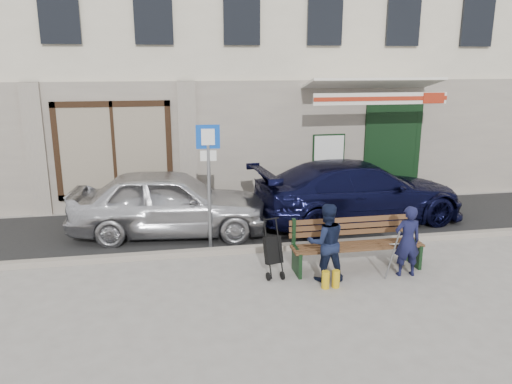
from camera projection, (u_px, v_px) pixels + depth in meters
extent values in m
plane|color=#9E9991|center=(288.00, 282.00, 8.53)|extent=(80.00, 80.00, 0.00)
cube|color=#282828|center=(255.00, 225.00, 11.48)|extent=(60.00, 3.20, 0.01)
cube|color=#9E9384|center=(270.00, 248.00, 9.94)|extent=(60.00, 0.18, 0.12)
cube|color=beige|center=(224.00, 17.00, 15.36)|extent=(20.00, 7.00, 10.00)
cube|color=#9E9384|center=(242.00, 144.00, 12.85)|extent=(20.00, 0.12, 3.20)
cube|color=maroon|center=(115.00, 149.00, 12.36)|extent=(2.50, 0.12, 2.00)
cube|color=black|center=(392.00, 151.00, 13.56)|extent=(1.60, 0.10, 2.60)
cube|color=black|center=(384.00, 152.00, 14.04)|extent=(1.25, 0.90, 2.40)
cube|color=white|center=(329.00, 148.00, 13.18)|extent=(0.80, 0.03, 0.65)
cube|color=white|center=(368.00, 85.00, 12.71)|extent=(3.40, 1.72, 0.42)
cube|color=white|center=(381.00, 99.00, 11.97)|extent=(3.40, 0.05, 0.28)
cube|color=#9C2613|center=(382.00, 99.00, 11.94)|extent=(3.40, 0.02, 0.10)
imported|color=silver|center=(170.00, 202.00, 10.75)|extent=(4.40, 2.16, 1.44)
imported|color=black|center=(359.00, 192.00, 11.58)|extent=(5.18, 2.53, 1.45)
cylinder|color=gray|center=(209.00, 190.00, 9.85)|extent=(0.07, 0.07, 2.40)
cube|color=#0C43B2|center=(208.00, 137.00, 9.58)|extent=(0.46, 0.06, 0.46)
cube|color=white|center=(208.00, 137.00, 9.55)|extent=(0.26, 0.04, 0.31)
cube|color=white|center=(208.00, 156.00, 9.67)|extent=(0.31, 0.05, 0.20)
cube|color=brown|center=(357.00, 246.00, 8.96)|extent=(2.40, 0.50, 0.04)
cube|color=brown|center=(353.00, 226.00, 9.15)|extent=(2.40, 0.10, 0.36)
cube|color=#16321A|center=(297.00, 262.00, 8.82)|extent=(0.06, 0.50, 0.45)
cube|color=#16321A|center=(414.00, 253.00, 9.21)|extent=(0.06, 0.50, 0.45)
cube|color=white|center=(399.00, 244.00, 8.99)|extent=(0.34, 0.25, 0.11)
cylinder|color=gray|center=(392.00, 256.00, 8.37)|extent=(0.07, 0.34, 0.96)
cylinder|color=gold|center=(326.00, 280.00, 8.28)|extent=(0.13, 0.13, 0.30)
cylinder|color=gold|center=(336.00, 279.00, 8.31)|extent=(0.13, 0.13, 0.30)
imported|color=#141537|center=(407.00, 241.00, 8.66)|extent=(0.48, 0.33, 1.27)
imported|color=#121932|center=(326.00, 242.00, 8.48)|extent=(0.68, 0.54, 1.36)
cylinder|color=black|center=(268.00, 277.00, 8.58)|extent=(0.06, 0.15, 0.15)
cylinder|color=black|center=(282.00, 275.00, 8.63)|extent=(0.06, 0.15, 0.15)
cube|color=black|center=(273.00, 250.00, 8.70)|extent=(0.35, 0.33, 0.49)
cylinder|color=black|center=(272.00, 219.00, 8.69)|extent=(0.27, 0.09, 0.02)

